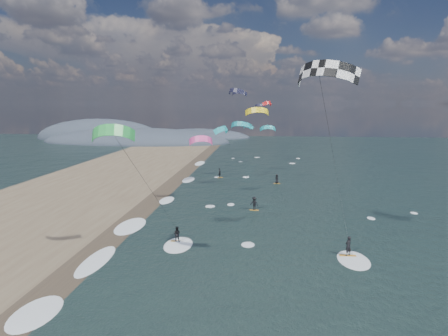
# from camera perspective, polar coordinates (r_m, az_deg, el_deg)

# --- Properties ---
(ground) EXTENTS (260.00, 260.00, 0.00)m
(ground) POSITION_cam_1_polar(r_m,az_deg,el_deg) (25.74, -0.52, -20.32)
(ground) COLOR black
(ground) RESTS_ON ground
(wet_sand_strip) EXTENTS (3.00, 240.00, 0.00)m
(wet_sand_strip) POSITION_cam_1_polar(r_m,az_deg,el_deg) (37.52, -17.60, -10.82)
(wet_sand_strip) COLOR #382D23
(wet_sand_strip) RESTS_ON ground
(coastal_hills) EXTENTS (80.00, 41.00, 15.00)m
(coastal_hills) POSITION_cam_1_polar(r_m,az_deg,el_deg) (138.94, -14.18, 4.13)
(coastal_hills) COLOR #3D4756
(coastal_hills) RESTS_ON ground
(kitesurfer_near_a) EXTENTS (7.86, 9.32, 16.12)m
(kitesurfer_near_a) POSITION_cam_1_polar(r_m,az_deg,el_deg) (26.68, 15.29, 8.07)
(kitesurfer_near_a) COLOR #BA7C20
(kitesurfer_near_a) RESTS_ON ground
(kitesurfer_near_b) EXTENTS (6.80, 8.33, 12.16)m
(kitesurfer_near_b) POSITION_cam_1_polar(r_m,az_deg,el_deg) (31.21, -13.17, -0.81)
(kitesurfer_near_b) COLOR #BA7C20
(kitesurfer_near_b) RESTS_ON ground
(far_kitesurfers) EXTENTS (11.01, 21.09, 1.71)m
(far_kitesurfers) POSITION_cam_1_polar(r_m,az_deg,el_deg) (53.93, 4.46, -3.21)
(far_kitesurfers) COLOR #BA7C20
(far_kitesurfers) RESTS_ON ground
(bg_kite_field) EXTENTS (12.12, 67.29, 9.88)m
(bg_kite_field) POSITION_cam_1_polar(r_m,az_deg,el_deg) (76.31, 3.43, 8.58)
(bg_kite_field) COLOR teal
(bg_kite_field) RESTS_ON ground
(shoreline_surf) EXTENTS (2.40, 79.40, 0.11)m
(shoreline_surf) POSITION_cam_1_polar(r_m,az_deg,el_deg) (41.27, -13.43, -8.74)
(shoreline_surf) COLOR white
(shoreline_surf) RESTS_ON ground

